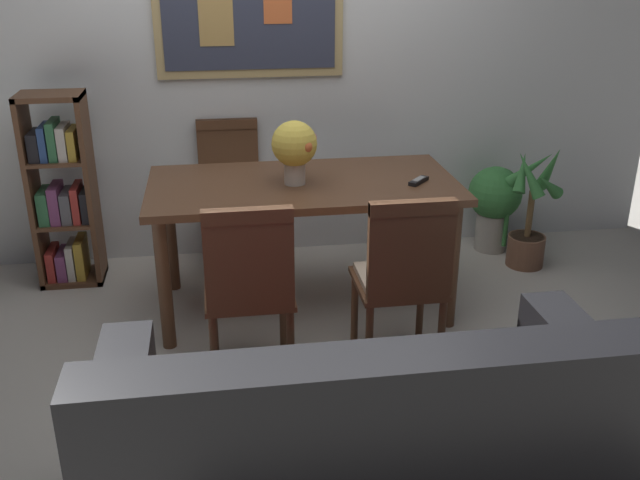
{
  "coord_description": "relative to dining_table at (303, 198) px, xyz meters",
  "views": [
    {
      "loc": [
        -0.35,
        -3.07,
        1.9
      ],
      "look_at": [
        0.11,
        -0.08,
        0.65
      ],
      "focal_mm": 39.78,
      "sensor_mm": 36.0,
      "label": 1
    }
  ],
  "objects": [
    {
      "name": "ground_plane",
      "position": [
        -0.11,
        -0.51,
        -0.65
      ],
      "size": [
        12.0,
        12.0,
        0.0
      ],
      "primitive_type": "plane",
      "color": "#B7B2A8"
    },
    {
      "name": "wall_back_with_painting",
      "position": [
        -0.11,
        0.9,
        0.66
      ],
      "size": [
        5.2,
        0.14,
        2.6
      ],
      "color": "silver",
      "rests_on": "ground_plane"
    },
    {
      "name": "dining_table",
      "position": [
        0.0,
        0.0,
        0.0
      ],
      "size": [
        1.64,
        0.84,
        0.74
      ],
      "color": "brown",
      "rests_on": "ground_plane"
    },
    {
      "name": "dining_chair_far_left",
      "position": [
        -0.37,
        0.71,
        -0.11
      ],
      "size": [
        0.4,
        0.41,
        0.91
      ],
      "color": "brown",
      "rests_on": "ground_plane"
    },
    {
      "name": "dining_chair_near_left",
      "position": [
        -0.34,
        -0.75,
        -0.11
      ],
      "size": [
        0.4,
        0.41,
        0.91
      ],
      "color": "brown",
      "rests_on": "ground_plane"
    },
    {
      "name": "dining_chair_near_right",
      "position": [
        0.36,
        -0.75,
        -0.11
      ],
      "size": [
        0.4,
        0.41,
        0.91
      ],
      "color": "brown",
      "rests_on": "ground_plane"
    },
    {
      "name": "leather_couch",
      "position": [
        -0.0,
        -1.66,
        -0.34
      ],
      "size": [
        1.8,
        0.84,
        0.84
      ],
      "color": "black",
      "rests_on": "ground_plane"
    },
    {
      "name": "bookshelf",
      "position": [
        -1.36,
        0.56,
        -0.11
      ],
      "size": [
        0.36,
        0.28,
        1.15
      ],
      "color": "brown",
      "rests_on": "ground_plane"
    },
    {
      "name": "potted_ivy",
      "position": [
        1.36,
        0.63,
        -0.31
      ],
      "size": [
        0.35,
        0.35,
        0.57
      ],
      "color": "#B2ADA3",
      "rests_on": "ground_plane"
    },
    {
      "name": "potted_palm",
      "position": [
        1.48,
        0.35,
        -0.32
      ],
      "size": [
        0.36,
        0.41,
        0.81
      ],
      "color": "brown",
      "rests_on": "ground_plane"
    },
    {
      "name": "flower_vase",
      "position": [
        -0.05,
        -0.03,
        0.3
      ],
      "size": [
        0.24,
        0.24,
        0.34
      ],
      "color": "beige",
      "rests_on": "dining_table"
    },
    {
      "name": "tv_remote",
      "position": [
        0.6,
        -0.11,
        0.1
      ],
      "size": [
        0.14,
        0.14,
        0.02
      ],
      "color": "black",
      "rests_on": "dining_table"
    }
  ]
}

